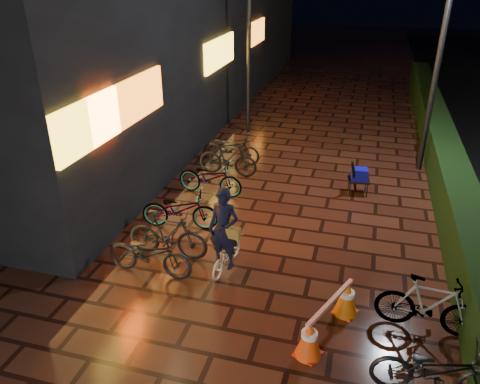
% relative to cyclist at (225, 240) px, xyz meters
% --- Properties ---
extents(ground, '(80.00, 80.00, 0.00)m').
position_rel_cyclist_xyz_m(ground, '(1.00, -1.54, -0.62)').
color(ground, '#381911').
rests_on(ground, ground).
extents(hedge, '(0.70, 20.00, 1.00)m').
position_rel_cyclist_xyz_m(hedge, '(4.30, 6.46, -0.12)').
color(hedge, black).
rests_on(hedge, ground).
extents(lamp_post_hedge, '(0.51, 0.26, 5.45)m').
position_rel_cyclist_xyz_m(lamp_post_hedge, '(3.77, 5.93, 2.38)').
color(lamp_post_hedge, black).
rests_on(lamp_post_hedge, ground).
extents(lamp_post_sf, '(0.46, 0.26, 4.99)m').
position_rel_cyclist_xyz_m(lamp_post_sf, '(-1.58, 7.73, 2.13)').
color(lamp_post_sf, black).
rests_on(lamp_post_sf, ground).
extents(cyclist, '(0.63, 1.21, 1.67)m').
position_rel_cyclist_xyz_m(cyclist, '(0.00, 0.00, 0.00)').
color(cyclist, silver).
rests_on(cyclist, ground).
extents(traffic_barrier, '(0.90, 1.52, 0.63)m').
position_rel_cyclist_xyz_m(traffic_barrier, '(2.01, -1.17, -0.31)').
color(traffic_barrier, '#FC440D').
rests_on(traffic_barrier, ground).
extents(cart_assembly, '(0.56, 0.59, 0.96)m').
position_rel_cyclist_xyz_m(cart_assembly, '(2.20, 3.88, -0.13)').
color(cart_assembly, black).
rests_on(cart_assembly, ground).
extents(parked_bikes_storefront, '(1.85, 6.04, 0.96)m').
position_rel_cyclist_xyz_m(parked_bikes_storefront, '(-1.29, 2.14, -0.17)').
color(parked_bikes_storefront, black).
rests_on(parked_bikes_storefront, ground).
extents(parked_bikes_hedge, '(1.67, 1.87, 0.96)m').
position_rel_cyclist_xyz_m(parked_bikes_hedge, '(3.46, -1.39, -0.17)').
color(parked_bikes_hedge, black).
rests_on(parked_bikes_hedge, ground).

